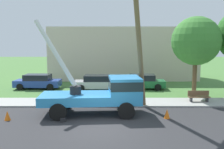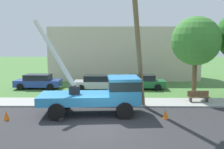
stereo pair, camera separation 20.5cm
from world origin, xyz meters
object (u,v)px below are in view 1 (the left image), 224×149
park_bench (198,97)px  roadside_tree_near (195,41)px  parked_sedan_silver (96,83)px  parked_sedan_green (141,82)px  leaning_utility_pole (138,42)px  utility_truck (103,92)px  traffic_cone_behind (6,116)px  parked_sedan_blue (37,82)px  traffic_cone_ahead (166,114)px

park_bench → roadside_tree_near: (0.30, 2.00, 4.16)m
parked_sedan_silver → roadside_tree_near: (8.27, -3.21, 3.92)m
parked_sedan_silver → parked_sedan_green: (4.39, 0.52, 0.00)m
leaning_utility_pole → parked_sedan_green: bearing=81.2°
utility_truck → parked_sedan_green: utility_truck is taller
roadside_tree_near → traffic_cone_behind: bearing=-154.1°
utility_truck → leaning_utility_pole: 3.94m
leaning_utility_pole → parked_sedan_blue: size_ratio=1.99×
leaning_utility_pole → parked_sedan_silver: 8.78m
parked_sedan_blue → parked_sedan_green: bearing=-0.6°
utility_truck → parked_sedan_blue: utility_truck is taller
utility_truck → park_bench: utility_truck is taller
parked_sedan_green → roadside_tree_near: bearing=-43.9°
utility_truck → leaning_utility_pole: leaning_utility_pole is taller
leaning_utility_pole → parked_sedan_green: leaning_utility_pole is taller
traffic_cone_ahead → parked_sedan_green: (-0.31, 9.62, 0.43)m
traffic_cone_behind → roadside_tree_near: 14.99m
traffic_cone_behind → parked_sedan_green: parked_sedan_green is taller
utility_truck → traffic_cone_behind: (-5.57, -1.36, -1.13)m
traffic_cone_behind → park_bench: 13.31m
parked_sedan_blue → leaning_utility_pole: bearing=-40.8°
utility_truck → roadside_tree_near: 9.39m
traffic_cone_ahead → parked_sedan_blue: (-10.62, 9.72, 0.43)m
traffic_cone_behind → parked_sedan_silver: (4.64, 9.47, 0.43)m
utility_truck → parked_sedan_blue: size_ratio=1.56×
traffic_cone_ahead → parked_sedan_green: size_ratio=0.12×
roadside_tree_near → park_bench: bearing=-98.5°
utility_truck → leaning_utility_pole: (2.26, 0.86, 3.11)m
parked_sedan_green → park_bench: size_ratio=2.81×
parked_sedan_blue → roadside_tree_near: bearing=-15.1°
parked_sedan_silver → traffic_cone_ahead: bearing=-62.7°
traffic_cone_ahead → parked_sedan_silver: parked_sedan_silver is taller
park_bench → traffic_cone_ahead: bearing=-130.0°
park_bench → traffic_cone_behind: bearing=-161.3°
traffic_cone_ahead → parked_sedan_silver: size_ratio=0.13×
roadside_tree_near → utility_truck: bearing=-146.3°
roadside_tree_near → parked_sedan_silver: bearing=158.8°
traffic_cone_behind → parked_sedan_silver: parked_sedan_silver is taller
utility_truck → traffic_cone_ahead: bearing=-14.7°
utility_truck → parked_sedan_green: bearing=68.1°
traffic_cone_ahead → parked_sedan_blue: bearing=137.5°
utility_truck → parked_sedan_blue: (-6.85, 8.73, -0.70)m
traffic_cone_behind → traffic_cone_ahead: bearing=2.2°
utility_truck → parked_sedan_silver: 8.19m
leaning_utility_pole → traffic_cone_ahead: (1.51, -1.86, -4.24)m
park_bench → roadside_tree_near: roadside_tree_near is taller
utility_truck → parked_sedan_silver: (-0.93, 8.11, -0.70)m
traffic_cone_behind → leaning_utility_pole: bearing=15.8°
traffic_cone_ahead → park_bench: size_ratio=0.35×
utility_truck → roadside_tree_near: size_ratio=1.04×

